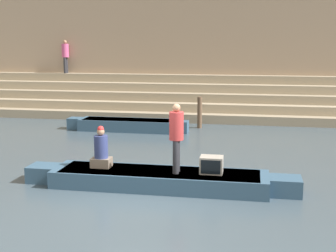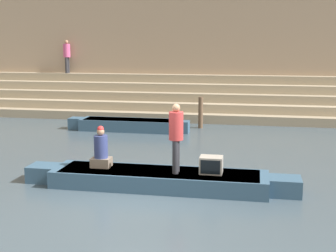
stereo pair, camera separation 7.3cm
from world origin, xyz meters
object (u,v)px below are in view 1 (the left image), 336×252
mooring_post (200,113)px  tv_set (211,165)px  rowboat_main (159,179)px  moored_boat_shore (127,125)px  person_standing (176,133)px  person_rowing (101,151)px  person_on_steps (65,54)px

mooring_post → tv_set: bearing=-81.4°
rowboat_main → mooring_post: mooring_post is taller
tv_set → mooring_post: (-1.22, 8.06, 0.02)m
tv_set → moored_boat_shore: (-4.00, 6.96, -0.38)m
tv_set → moored_boat_shore: size_ratio=0.11×
rowboat_main → mooring_post: bearing=89.2°
mooring_post → moored_boat_shore: bearing=-158.4°
person_standing → rowboat_main: bearing=160.8°
person_rowing → person_on_steps: bearing=111.3°
rowboat_main → person_rowing: (-1.50, 0.11, 0.61)m
rowboat_main → moored_boat_shore: 7.52m
person_rowing → person_on_steps: 13.10m
person_rowing → tv_set: person_rowing is taller
rowboat_main → tv_set: tv_set is taller
mooring_post → rowboat_main: bearing=-90.3°
person_standing → person_on_steps: bearing=108.9°
person_rowing → person_on_steps: person_on_steps is taller
person_standing → person_on_steps: person_on_steps is taller
mooring_post → person_on_steps: person_on_steps is taller
person_standing → tv_set: (0.84, 0.09, -0.75)m
tv_set → person_on_steps: size_ratio=0.33×
person_standing → tv_set: size_ratio=3.08×
tv_set → person_rowing: bearing=172.9°
person_rowing → person_on_steps: (-5.71, 11.61, 2.05)m
person_on_steps → tv_set: bearing=-94.9°
tv_set → mooring_post: size_ratio=0.42×
moored_boat_shore → mooring_post: size_ratio=3.81×
moored_boat_shore → person_on_steps: (-4.47, 4.71, 2.64)m
person_standing → person_rowing: person_standing is taller
person_standing → mooring_post: (-0.39, 8.15, -0.73)m
rowboat_main → person_rowing: size_ratio=6.43×
person_on_steps → moored_boat_shore: bearing=-87.3°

